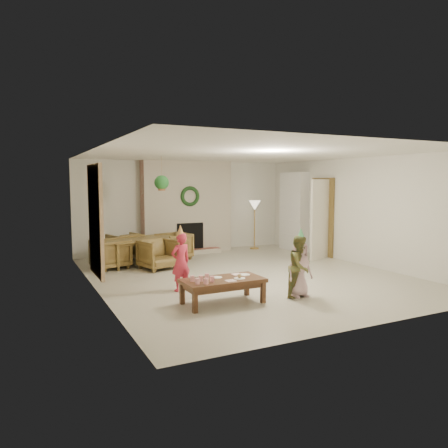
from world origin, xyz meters
TOP-DOWN VIEW (x-y plane):
  - floor at (0.00, 0.00)m, footprint 7.00×7.00m
  - ceiling at (0.00, 0.00)m, footprint 7.00×7.00m
  - wall_back at (0.00, 3.50)m, footprint 7.00×0.00m
  - wall_front at (0.00, -3.50)m, footprint 7.00×0.00m
  - wall_left at (-3.00, 0.00)m, footprint 0.00×7.00m
  - wall_right at (3.00, 0.00)m, footprint 0.00×7.00m
  - fireplace_mass at (0.00, 3.30)m, footprint 2.50×0.40m
  - fireplace_hearth at (0.00, 2.95)m, footprint 1.60×0.30m
  - fireplace_firebox at (0.00, 3.12)m, footprint 0.75×0.12m
  - fireplace_wreath at (0.00, 3.07)m, footprint 0.54×0.10m
  - floor_lamp_base at (1.97, 3.00)m, footprint 0.26×0.26m
  - floor_lamp_post at (1.97, 3.00)m, footprint 0.03×0.03m
  - floor_lamp_shade at (1.97, 3.00)m, footprint 0.34×0.34m
  - bookshelf_carcass at (2.84, 2.30)m, footprint 0.30×1.00m
  - bookshelf_shelf_a at (2.82, 2.30)m, footprint 0.30×0.92m
  - bookshelf_shelf_b at (2.82, 2.30)m, footprint 0.30×0.92m
  - bookshelf_shelf_c at (2.82, 2.30)m, footprint 0.30×0.92m
  - bookshelf_shelf_d at (2.82, 2.30)m, footprint 0.30×0.92m
  - books_row_lower at (2.80, 2.15)m, footprint 0.20×0.40m
  - books_row_mid at (2.80, 2.35)m, footprint 0.20×0.44m
  - books_row_upper at (2.80, 2.20)m, footprint 0.20×0.36m
  - door_frame at (2.96, 1.20)m, footprint 0.05×0.86m
  - door_leaf at (2.58, 0.82)m, footprint 0.77×0.32m
  - curtain_panel at (-2.96, 0.20)m, footprint 0.06×1.20m
  - dining_table at (-1.63, 2.14)m, footprint 1.91×1.37m
  - dining_chair_near at (-1.43, 1.41)m, footprint 0.88×0.89m
  - dining_chair_far at (-1.83, 2.87)m, footprint 0.88×0.89m
  - dining_chair_left at (-2.36, 1.95)m, footprint 0.89×0.88m
  - dining_chair_right at (-0.72, 2.39)m, footprint 0.89×0.88m
  - hanging_plant_cord at (-1.30, 1.50)m, footprint 0.01×0.01m
  - hanging_plant_pot at (-1.30, 1.50)m, footprint 0.16×0.16m
  - hanging_plant_foliage at (-1.30, 1.50)m, footprint 0.32×0.32m
  - coffee_table_top at (-1.33, -1.64)m, footprint 1.30×0.66m
  - coffee_table_apron at (-1.33, -1.64)m, footprint 1.20×0.56m
  - coffee_leg_fl at (-1.92, -1.91)m, footprint 0.07×0.07m
  - coffee_leg_fr at (-0.74, -1.90)m, footprint 0.07×0.07m
  - coffee_leg_bl at (-1.92, -1.38)m, footprint 0.07×0.07m
  - coffee_leg_br at (-0.74, -1.37)m, footprint 0.07×0.07m
  - cup_a at (-1.83, -1.79)m, footprint 0.07×0.07m
  - cup_b at (-1.83, -1.59)m, footprint 0.07×0.07m
  - cup_c at (-1.71, -1.84)m, footprint 0.07×0.07m
  - cup_d at (-1.71, -1.64)m, footprint 0.07×0.07m
  - cup_e at (-1.57, -1.76)m, footprint 0.07×0.07m
  - cup_f at (-1.57, -1.56)m, footprint 0.07×0.07m
  - plate_a at (-1.38, -1.52)m, footprint 0.18×0.18m
  - plate_b at (-1.08, -1.74)m, footprint 0.18×0.18m
  - plate_c at (-0.88, -1.54)m, footprint 0.18×0.18m
  - food_scoop at (-1.08, -1.74)m, footprint 0.07×0.07m
  - napkin_left at (-1.28, -1.82)m, footprint 0.15×0.15m
  - napkin_right at (-0.98, -1.46)m, footprint 0.15×0.15m
  - child_red at (-1.65, -0.60)m, footprint 0.42×0.33m
  - party_hat_red at (-1.65, -0.60)m, footprint 0.16×0.16m
  - child_plaid at (-0.00, -1.88)m, footprint 0.62×0.56m
  - party_hat_plaid at (-0.00, -1.88)m, footprint 0.13×0.13m
  - child_pink at (0.02, -1.84)m, footprint 0.47×0.31m
  - party_hat_pink at (0.02, -1.84)m, footprint 0.14×0.14m

SIDE VIEW (x-z plane):
  - floor at x=0.00m, z-range 0.00..0.00m
  - floor_lamp_base at x=1.97m, z-range 0.00..0.03m
  - fireplace_hearth at x=0.00m, z-range 0.00..0.12m
  - coffee_leg_fl at x=-1.92m, z-range 0.00..0.34m
  - coffee_leg_fr at x=-0.74m, z-range 0.00..0.34m
  - coffee_leg_bl at x=-1.92m, z-range 0.00..0.34m
  - coffee_leg_br at x=-0.74m, z-range 0.00..0.34m
  - coffee_table_apron at x=-1.33m, z-range 0.26..0.34m
  - dining_table at x=-1.63m, z-range 0.00..0.60m
  - dining_chair_near at x=-1.43m, z-range 0.00..0.67m
  - dining_chair_far at x=-1.83m, z-range 0.00..0.67m
  - dining_chair_left at x=-2.36m, z-range 0.00..0.67m
  - dining_chair_right at x=-0.72m, z-range 0.00..0.67m
  - coffee_table_top at x=-1.33m, z-range 0.34..0.40m
  - napkin_left at x=-1.28m, z-range 0.40..0.41m
  - napkin_right at x=-0.98m, z-range 0.40..0.41m
  - plate_a at x=-1.38m, z-range 0.40..0.41m
  - plate_b at x=-1.08m, z-range 0.40..0.41m
  - plate_c at x=-0.88m, z-range 0.40..0.41m
  - food_scoop at x=-1.08m, z-range 0.41..0.48m
  - cup_a at x=-1.83m, z-range 0.40..0.49m
  - cup_b at x=-1.83m, z-range 0.40..0.49m
  - cup_c at x=-1.71m, z-range 0.40..0.49m
  - cup_d at x=-1.71m, z-range 0.40..0.49m
  - cup_e at x=-1.57m, z-range 0.40..0.49m
  - cup_f at x=-1.57m, z-range 0.40..0.49m
  - fireplace_firebox at x=0.00m, z-range 0.07..0.82m
  - bookshelf_shelf_a at x=2.82m, z-range 0.43..0.47m
  - child_pink at x=0.02m, z-range 0.00..0.95m
  - child_red at x=-1.65m, z-range 0.00..1.04m
  - child_plaid at x=0.00m, z-range 0.00..1.05m
  - books_row_lower at x=2.80m, z-range 0.47..0.71m
  - floor_lamp_post at x=1.97m, z-range 0.02..1.28m
  - bookshelf_shelf_b at x=2.82m, z-range 0.83..0.86m
  - party_hat_pink at x=0.02m, z-range 0.90..1.07m
  - books_row_mid at x=2.80m, z-range 0.87..1.11m
  - door_leaf at x=2.58m, z-range 0.00..2.00m
  - door_frame at x=2.96m, z-range 0.00..2.04m
  - party_hat_red at x=-1.65m, z-range 0.99..1.18m
  - party_hat_plaid at x=0.00m, z-range 1.00..1.18m
  - bookshelf_carcass at x=2.84m, z-range 0.00..2.20m
  - wall_back at x=0.00m, z-range -2.25..4.75m
  - wall_front at x=0.00m, z-range -2.25..4.75m
  - wall_left at x=-3.00m, z-range -2.25..4.75m
  - wall_right at x=3.00m, z-range -2.25..4.75m
  - fireplace_mass at x=0.00m, z-range 0.00..2.50m
  - bookshelf_shelf_c at x=2.82m, z-range 1.24..1.26m
  - curtain_panel at x=-2.96m, z-range 0.25..2.25m
  - floor_lamp_shade at x=1.97m, z-range 1.12..1.40m
  - books_row_upper at x=2.80m, z-range 1.27..1.49m
  - fireplace_wreath at x=0.00m, z-range 1.28..1.82m
  - bookshelf_shelf_d at x=2.82m, z-range 1.64..1.66m
  - hanging_plant_pot at x=-1.30m, z-range 1.74..1.86m
  - hanging_plant_foliage at x=-1.30m, z-range 1.76..2.08m
  - hanging_plant_cord at x=-1.30m, z-range 1.80..2.50m
  - ceiling at x=0.00m, z-range 2.50..2.50m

